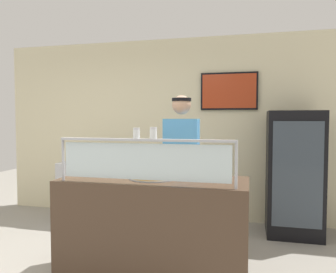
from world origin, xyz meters
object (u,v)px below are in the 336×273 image
at_px(pizza_server, 151,175).
at_px(worker_figure, 182,163).
at_px(pizza_box_stack, 87,157).
at_px(pizza_tray, 153,177).
at_px(parmesan_shaker, 136,134).
at_px(drink_fridge, 294,173).
at_px(pepper_flake_shaker, 153,134).

height_order(pizza_server, worker_figure, worker_figure).
bearing_deg(pizza_server, pizza_box_stack, 133.40).
bearing_deg(worker_figure, pizza_box_stack, 152.58).
distance_m(pizza_tray, pizza_box_stack, 2.12).
height_order(parmesan_shaker, drink_fridge, drink_fridge).
bearing_deg(pizza_server, pepper_flake_shaker, -68.33).
distance_m(drink_fridge, pizza_box_stack, 2.90).
distance_m(pizza_tray, pizza_server, 0.03).
xyz_separation_m(pizza_tray, pizza_box_stack, (-1.48, 1.53, -0.03)).
height_order(parmesan_shaker, pepper_flake_shaker, pepper_flake_shaker).
distance_m(pepper_flake_shaker, drink_fridge, 2.36).
bearing_deg(pizza_server, parmesan_shaker, -99.02).
distance_m(parmesan_shaker, worker_figure, 1.07).
xyz_separation_m(worker_figure, drink_fridge, (1.29, 0.87, -0.20)).
xyz_separation_m(worker_figure, pizza_box_stack, (-1.60, 0.83, -0.07)).
height_order(pizza_tray, drink_fridge, drink_fridge).
bearing_deg(parmesan_shaker, drink_fridge, 51.54).
relative_size(pepper_flake_shaker, drink_fridge, 0.06).
distance_m(pepper_flake_shaker, pizza_box_stack, 2.44).
bearing_deg(pepper_flake_shaker, pizza_server, 111.58).
height_order(pizza_tray, pepper_flake_shaker, pepper_flake_shaker).
height_order(worker_figure, drink_fridge, worker_figure).
bearing_deg(pizza_box_stack, pizza_server, -46.69).
height_order(pizza_server, parmesan_shaker, parmesan_shaker).
xyz_separation_m(parmesan_shaker, pizza_box_stack, (-1.42, 1.81, -0.44)).
bearing_deg(parmesan_shaker, pizza_tray, 78.46).
distance_m(pizza_tray, pepper_flake_shaker, 0.51).
distance_m(pizza_server, pizza_box_stack, 2.13).
bearing_deg(worker_figure, drink_fridge, 34.11).
bearing_deg(parmesan_shaker, pizza_server, 80.90).
bearing_deg(pizza_box_stack, worker_figure, -27.42).
relative_size(pizza_tray, worker_figure, 0.25).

